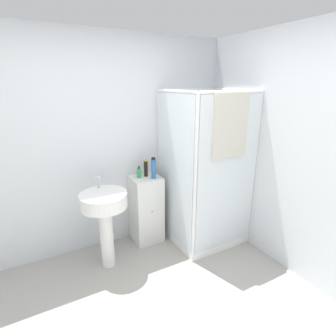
{
  "coord_description": "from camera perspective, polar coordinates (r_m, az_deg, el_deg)",
  "views": [
    {
      "loc": [
        -0.64,
        -1.28,
        1.96
      ],
      "look_at": [
        0.67,
        1.15,
        1.06
      ],
      "focal_mm": 28.0,
      "sensor_mm": 36.0,
      "label": 1
    }
  ],
  "objects": [
    {
      "name": "wall_back",
      "position": [
        3.13,
        -15.91,
        4.29
      ],
      "size": [
        6.4,
        0.06,
        2.5
      ],
      "primitive_type": "cube",
      "color": "silver",
      "rests_on": "ground_plane"
    },
    {
      "name": "wall_right",
      "position": [
        2.76,
        31.61,
        0.44
      ],
      "size": [
        0.06,
        6.4,
        2.5
      ],
      "primitive_type": "cube",
      "color": "silver",
      "rests_on": "ground_plane"
    },
    {
      "name": "shower_enclosure",
      "position": [
        3.35,
        7.64,
        -7.15
      ],
      "size": [
        0.87,
        0.9,
        1.89
      ],
      "color": "white",
      "rests_on": "ground_plane"
    },
    {
      "name": "vanity_cabinet",
      "position": [
        3.39,
        -4.74,
        -8.84
      ],
      "size": [
        0.35,
        0.36,
        0.86
      ],
      "color": "silver",
      "rests_on": "ground_plane"
    },
    {
      "name": "sink",
      "position": [
        2.88,
        -13.64,
        -9.13
      ],
      "size": [
        0.49,
        0.49,
        1.0
      ],
      "color": "white",
      "rests_on": "ground_plane"
    },
    {
      "name": "soap_dispenser",
      "position": [
        3.18,
        -6.35,
        -1.09
      ],
      "size": [
        0.05,
        0.05,
        0.15
      ],
      "color": "green",
      "rests_on": "vanity_cabinet"
    },
    {
      "name": "shampoo_bottle_tall_black",
      "position": [
        3.21,
        -4.84,
        0.0
      ],
      "size": [
        0.05,
        0.05,
        0.22
      ],
      "color": "black",
      "rests_on": "vanity_cabinet"
    },
    {
      "name": "shampoo_bottle_blue",
      "position": [
        3.12,
        -3.17,
        -0.06
      ],
      "size": [
        0.06,
        0.06,
        0.26
      ],
      "color": "#2D66A3",
      "rests_on": "vanity_cabinet"
    }
  ]
}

